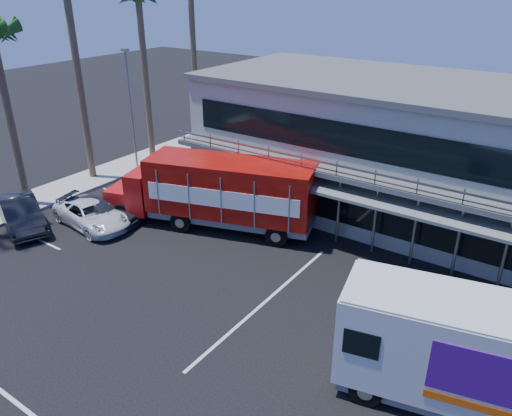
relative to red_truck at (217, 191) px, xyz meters
The scene contains 11 objects.
ground 8.50m from the red_truck, 61.43° to the right, with size 120.00×120.00×0.00m, color black.
building 10.48m from the red_truck, 47.94° to the left, with size 22.40×12.00×7.30m.
curb_strip 11.30m from the red_truck, behind, with size 3.00×32.00×0.16m, color #A5A399.
palm_e 14.86m from the red_truck, 151.84° to the left, with size 2.80×2.80×12.25m.
light_pole_far 11.19m from the red_truck, 159.88° to the left, with size 0.50×0.25×8.09m.
red_truck is the anchor object (origin of this frame).
white_van 14.89m from the red_truck, 20.62° to the right, with size 8.03×4.21×3.74m.
parked_car_b 10.55m from the red_truck, 144.77° to the right, with size 1.75×5.02×1.65m, color black.
parked_car_c 6.88m from the red_truck, 145.54° to the right, with size 2.24×4.87×1.35m, color white.
parked_car_d 6.59m from the red_truck, 149.74° to the right, with size 1.86×4.57×1.33m, color #2A2F38.
parked_car_e 6.73m from the red_truck, 147.37° to the left, with size 1.77×4.40×1.50m, color gray.
Camera 1 is at (11.44, -11.24, 12.26)m, focal length 35.00 mm.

